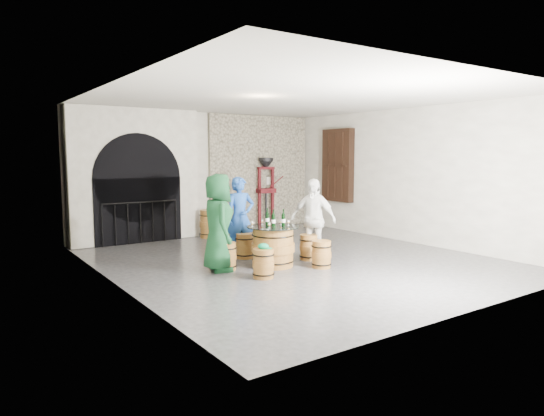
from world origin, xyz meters
TOP-DOWN VIEW (x-y plane):
  - ground at (0.00, 0.00)m, footprint 8.00×8.00m
  - wall_back at (0.00, 4.00)m, footprint 8.00×0.00m
  - wall_front at (0.00, -4.00)m, footprint 8.00×0.00m
  - wall_left at (-3.50, 0.00)m, footprint 0.00×8.00m
  - wall_right at (3.50, 0.00)m, footprint 0.00×8.00m
  - ceiling at (0.00, 0.00)m, footprint 8.00×8.00m
  - stone_facing_panel at (1.80, 3.94)m, footprint 3.20×0.12m
  - arched_opening at (-1.90, 3.74)m, footprint 3.10×0.60m
  - shuttered_window at (3.38, 2.40)m, footprint 0.23×1.10m
  - barrel_table at (-0.66, -0.29)m, footprint 0.99×0.99m
  - barrel_stool_left at (-1.53, -0.07)m, footprint 0.38×0.38m
  - barrel_stool_far at (-0.73, 0.61)m, footprint 0.38×0.38m
  - barrel_stool_right at (0.25, -0.24)m, footprint 0.38×0.38m
  - barrel_stool_near_right at (0.01, -0.91)m, footprint 0.38×0.38m
  - barrel_stool_near_left at (-1.30, -0.93)m, footprint 0.38×0.38m
  - green_cap at (-1.30, -0.94)m, footprint 0.23×0.19m
  - person_green at (-1.67, -0.03)m, footprint 0.78×0.98m
  - person_blue at (-0.74, 0.77)m, footprint 0.66×0.50m
  - person_white at (0.36, -0.23)m, footprint 0.79×1.03m
  - wine_bottle_left at (-0.68, -0.34)m, footprint 0.08×0.08m
  - wine_bottle_center at (-0.48, -0.38)m, footprint 0.08×0.08m
  - wine_bottle_right at (-0.66, -0.10)m, footprint 0.08×0.08m
  - tasting_glass_a at (-0.84, -0.44)m, footprint 0.05×0.05m
  - tasting_glass_b at (-0.43, -0.23)m, footprint 0.05×0.05m
  - tasting_glass_c at (-0.72, -0.02)m, footprint 0.05×0.05m
  - tasting_glass_d at (-0.47, -0.07)m, footprint 0.05×0.05m
  - tasting_glass_e at (-0.36, -0.37)m, footprint 0.05×0.05m
  - tasting_glass_f at (-1.02, -0.13)m, footprint 0.05×0.05m
  - side_barrel at (-0.17, 3.23)m, footprint 0.53×0.53m
  - corking_press at (1.86, 3.70)m, footprint 0.83×0.49m
  - control_box at (2.05, 3.86)m, footprint 0.18×0.10m

SIDE VIEW (x-z plane):
  - ground at x=0.00m, z-range 0.00..0.00m
  - barrel_stool_left at x=-1.53m, z-range 0.00..0.51m
  - barrel_stool_far at x=-0.73m, z-range 0.00..0.51m
  - barrel_stool_right at x=0.25m, z-range 0.00..0.51m
  - barrel_stool_near_right at x=0.01m, z-range 0.00..0.51m
  - barrel_stool_near_left at x=-1.30m, z-range 0.00..0.51m
  - side_barrel at x=-0.17m, z-range 0.00..0.71m
  - barrel_table at x=-0.66m, z-range 0.00..0.76m
  - green_cap at x=-1.30m, z-range 0.50..0.60m
  - tasting_glass_a at x=-0.84m, z-range 0.76..0.86m
  - tasting_glass_b at x=-0.43m, z-range 0.76..0.86m
  - tasting_glass_c at x=-0.72m, z-range 0.76..0.86m
  - tasting_glass_d at x=-0.47m, z-range 0.76..0.86m
  - tasting_glass_e at x=-0.36m, z-range 0.76..0.86m
  - tasting_glass_f at x=-1.02m, z-range 0.76..0.86m
  - person_white at x=0.36m, z-range 0.00..1.62m
  - person_blue at x=-0.74m, z-range 0.00..1.65m
  - person_green at x=-1.67m, z-range 0.00..1.76m
  - wine_bottle_left at x=-0.68m, z-range 0.73..1.05m
  - wine_bottle_center at x=-0.48m, z-range 0.73..1.05m
  - wine_bottle_right at x=-0.66m, z-range 0.73..1.05m
  - corking_press at x=1.86m, z-range 0.16..2.17m
  - control_box at x=2.05m, z-range 1.24..1.46m
  - arched_opening at x=-1.90m, z-range -0.01..3.18m
  - wall_back at x=0.00m, z-range -2.40..5.60m
  - wall_front at x=0.00m, z-range -2.40..5.60m
  - wall_left at x=-3.50m, z-range -2.40..5.60m
  - wall_right at x=3.50m, z-range -2.40..5.60m
  - stone_facing_panel at x=1.80m, z-range 0.01..3.19m
  - shuttered_window at x=3.38m, z-range 0.80..2.80m
  - ceiling at x=0.00m, z-range 3.20..3.20m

